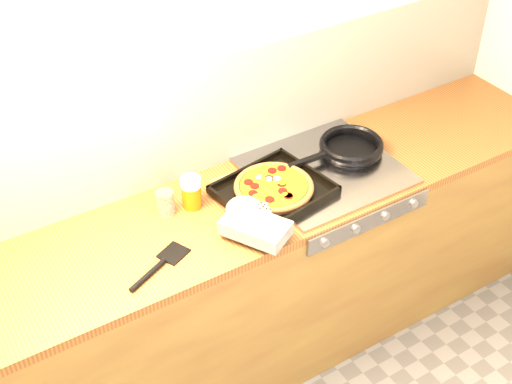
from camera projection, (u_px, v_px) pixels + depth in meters
room_shell at (194, 120)px, 2.84m from camera, size 3.20×3.20×3.20m
counter_run at (234, 288)px, 3.08m from camera, size 3.20×0.62×0.90m
stovetop at (324, 171)px, 2.99m from camera, size 0.60×0.56×0.02m
pizza_on_tray at (267, 198)px, 2.78m from camera, size 0.55×0.53×0.07m
frying_pan at (350, 147)px, 3.06m from camera, size 0.46×0.28×0.05m
tomato_can at (165, 203)px, 2.75m from camera, size 0.08×0.08×0.10m
juice_glass at (191, 192)px, 2.77m from camera, size 0.09×0.09×0.13m
wooden_spoon at (246, 169)px, 2.99m from camera, size 0.30×0.04×0.02m
black_spatula at (159, 266)px, 2.53m from camera, size 0.28×0.16×0.02m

